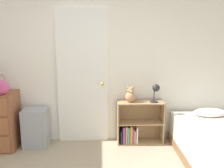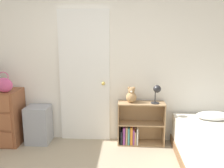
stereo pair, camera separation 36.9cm
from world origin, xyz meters
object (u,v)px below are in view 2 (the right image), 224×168
at_px(handbag, 4,85).
at_px(teddy_bear, 131,96).
at_px(bookshelf, 137,127).
at_px(desk_lamp, 157,91).
at_px(storage_bin, 39,124).

distance_m(handbag, teddy_bear, 1.90).
bearing_deg(bookshelf, desk_lamp, -9.45).
height_order(bookshelf, teddy_bear, teddy_bear).
relative_size(teddy_bear, desk_lamp, 0.86).
bearing_deg(desk_lamp, handbag, -175.22).
xyz_separation_m(bookshelf, desk_lamp, (0.28, -0.05, 0.60)).
distance_m(bookshelf, teddy_bear, 0.52).
distance_m(storage_bin, teddy_bear, 1.54).
bearing_deg(teddy_bear, bookshelf, 3.61).
xyz_separation_m(teddy_bear, desk_lamp, (0.38, -0.04, 0.10)).
distance_m(handbag, storage_bin, 0.82).
xyz_separation_m(storage_bin, bookshelf, (1.56, 0.05, -0.02)).
bearing_deg(handbag, teddy_bear, 6.98).
bearing_deg(bookshelf, teddy_bear, -176.39).
height_order(handbag, storage_bin, handbag).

